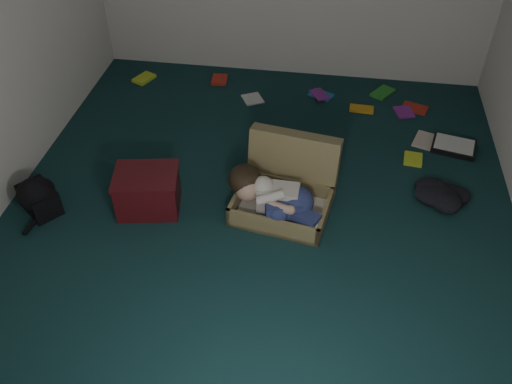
# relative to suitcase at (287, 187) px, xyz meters

# --- Properties ---
(floor) EXTENTS (4.50, 4.50, 0.00)m
(floor) POSITION_rel_suitcase_xyz_m (-0.20, -0.16, -0.16)
(floor) COLOR #102C2E
(floor) RESTS_ON ground
(suitcase) EXTENTS (0.83, 0.82, 0.53)m
(suitcase) POSITION_rel_suitcase_xyz_m (0.00, 0.00, 0.00)
(suitcase) COLOR olive
(suitcase) RESTS_ON floor
(person) EXTENTS (0.76, 0.47, 0.33)m
(person) POSITION_rel_suitcase_xyz_m (-0.08, -0.17, 0.04)
(person) COLOR silver
(person) RESTS_ON suitcase
(maroon_bin) EXTENTS (0.55, 0.46, 0.34)m
(maroon_bin) POSITION_rel_suitcase_xyz_m (-1.06, -0.22, 0.01)
(maroon_bin) COLOR #440E12
(maroon_bin) RESTS_ON floor
(backpack) EXTENTS (0.51, 0.49, 0.24)m
(backpack) POSITION_rel_suitcase_xyz_m (-1.90, -0.38, -0.04)
(backpack) COLOR black
(backpack) RESTS_ON floor
(clothing_pile) EXTENTS (0.44, 0.37, 0.13)m
(clothing_pile) POSITION_rel_suitcase_xyz_m (1.24, 0.21, -0.09)
(clothing_pile) COLOR black
(clothing_pile) RESTS_ON floor
(paper_tray) EXTENTS (0.43, 0.36, 0.05)m
(paper_tray) POSITION_rel_suitcase_xyz_m (1.42, 0.94, -0.13)
(paper_tray) COLOR black
(paper_tray) RESTS_ON floor
(book_scatter) EXTENTS (3.08, 1.34, 0.02)m
(book_scatter) POSITION_rel_suitcase_xyz_m (0.28, 1.46, -0.15)
(book_scatter) COLOR #C3DC26
(book_scatter) RESTS_ON floor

